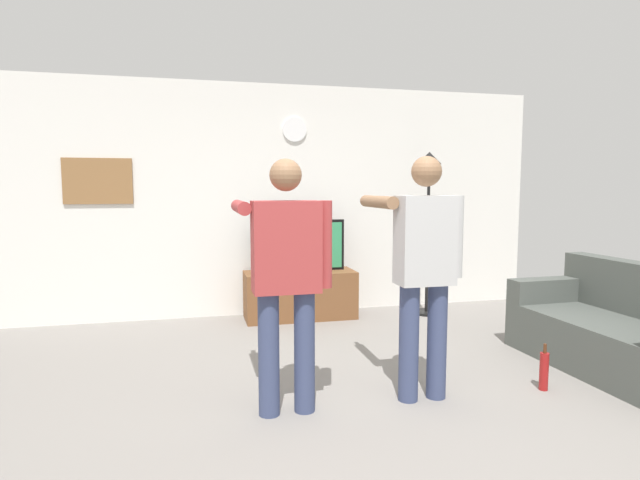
{
  "coord_description": "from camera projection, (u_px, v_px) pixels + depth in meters",
  "views": [
    {
      "loc": [
        -1.02,
        -3.15,
        1.51
      ],
      "look_at": [
        0.05,
        1.2,
        1.05
      ],
      "focal_mm": 29.0,
      "sensor_mm": 36.0,
      "label": 1
    }
  ],
  "objects": [
    {
      "name": "beverage_bottle",
      "position": [
        544.0,
        371.0,
        3.85
      ],
      "size": [
        0.07,
        0.07,
        0.35
      ],
      "color": "maroon",
      "rests_on": "ground_plane"
    },
    {
      "name": "person_standing_nearer_couch",
      "position": [
        424.0,
        264.0,
        3.62
      ],
      "size": [
        0.57,
        0.78,
        1.72
      ],
      "color": "#384266",
      "rests_on": "ground_plane"
    },
    {
      "name": "floor_lamp",
      "position": [
        428.0,
        199.0,
        6.05
      ],
      "size": [
        0.32,
        0.32,
        1.92
      ],
      "color": "black",
      "rests_on": "ground_plane"
    },
    {
      "name": "back_wall",
      "position": [
        281.0,
        201.0,
        6.15
      ],
      "size": [
        6.4,
        0.1,
        2.7
      ],
      "primitive_type": "cube",
      "color": "silver",
      "rests_on": "ground_plane"
    },
    {
      "name": "framed_picture",
      "position": [
        98.0,
        181.0,
        5.6
      ],
      "size": [
        0.71,
        0.04,
        0.5
      ],
      "primitive_type": "cube",
      "color": "olive"
    },
    {
      "name": "ground_plane",
      "position": [
        356.0,
        415.0,
        3.44
      ],
      "size": [
        8.4,
        8.4,
        0.0
      ],
      "primitive_type": "plane",
      "color": "gray"
    },
    {
      "name": "television",
      "position": [
        299.0,
        246.0,
        5.95
      ],
      "size": [
        1.06,
        0.07,
        0.59
      ],
      "color": "black",
      "rests_on": "tv_stand"
    },
    {
      "name": "person_standing_nearer_lamp",
      "position": [
        286.0,
        271.0,
        3.39
      ],
      "size": [
        0.62,
        0.78,
        1.69
      ],
      "color": "#384266",
      "rests_on": "ground_plane"
    },
    {
      "name": "side_couch",
      "position": [
        620.0,
        332.0,
        4.26
      ],
      "size": [
        0.89,
        1.74,
        0.87
      ],
      "color": "#4C514C",
      "rests_on": "ground_plane"
    },
    {
      "name": "tv_stand",
      "position": [
        300.0,
        295.0,
        5.96
      ],
      "size": [
        1.27,
        0.52,
        0.54
      ],
      "color": "brown",
      "rests_on": "ground_plane"
    },
    {
      "name": "wall_clock",
      "position": [
        294.0,
        129.0,
        6.05
      ],
      "size": [
        0.28,
        0.03,
        0.28
      ],
      "primitive_type": "cylinder",
      "rotation": [
        1.57,
        0.0,
        0.0
      ],
      "color": "white"
    }
  ]
}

